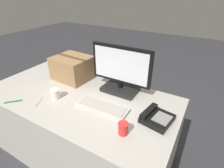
# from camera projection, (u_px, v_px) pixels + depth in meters

# --- Properties ---
(ground_plane) EXTENTS (12.00, 12.00, 0.00)m
(ground_plane) POSITION_uv_depth(u_px,v_px,m) (84.00, 150.00, 1.97)
(ground_plane) COLOR #38383D
(office_desk) EXTENTS (1.80, 0.90, 0.74)m
(office_desk) POSITION_uv_depth(u_px,v_px,m) (81.00, 126.00, 1.79)
(office_desk) COLOR beige
(office_desk) RESTS_ON ground_plane
(monitor) EXTENTS (0.57, 0.23, 0.44)m
(monitor) POSITION_uv_depth(u_px,v_px,m) (121.00, 73.00, 1.59)
(monitor) COLOR black
(monitor) RESTS_ON office_desk
(keyboard) EXTENTS (0.44, 0.17, 0.03)m
(keyboard) POSITION_uv_depth(u_px,v_px,m) (102.00, 107.00, 1.43)
(keyboard) COLOR beige
(keyboard) RESTS_ON office_desk
(desk_phone) EXTENTS (0.23, 0.24, 0.07)m
(desk_phone) POSITION_uv_depth(u_px,v_px,m) (156.00, 118.00, 1.29)
(desk_phone) COLOR black
(desk_phone) RESTS_ON office_desk
(paper_cup_left) EXTENTS (0.08, 0.08, 0.09)m
(paper_cup_left) POSITION_uv_depth(u_px,v_px,m) (55.00, 94.00, 1.54)
(paper_cup_left) COLOR white
(paper_cup_left) RESTS_ON office_desk
(paper_cup_right) EXTENTS (0.07, 0.07, 0.09)m
(paper_cup_right) POSITION_uv_depth(u_px,v_px,m) (123.00, 128.00, 1.17)
(paper_cup_right) COLOR red
(paper_cup_right) RESTS_ON office_desk
(spoon) EXTENTS (0.07, 0.14, 0.00)m
(spoon) POSITION_uv_depth(u_px,v_px,m) (37.00, 104.00, 1.49)
(spoon) COLOR #B2B2B7
(spoon) RESTS_ON office_desk
(cardboard_box) EXTENTS (0.39, 0.34, 0.24)m
(cardboard_box) POSITION_uv_depth(u_px,v_px,m) (73.00, 68.00, 1.86)
(cardboard_box) COLOR #9E754C
(cardboard_box) RESTS_ON office_desk
(pen_marker) EXTENTS (0.10, 0.11, 0.01)m
(pen_marker) POSITION_uv_depth(u_px,v_px,m) (13.00, 101.00, 1.51)
(pen_marker) COLOR #198C33
(pen_marker) RESTS_ON office_desk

